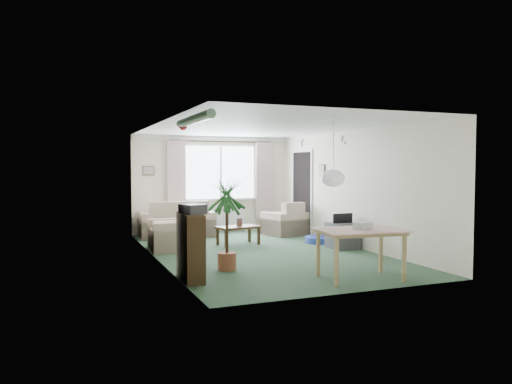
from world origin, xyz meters
name	(u,v)px	position (x,y,z in m)	size (l,w,h in m)	color
ground	(262,253)	(0.00, 0.00, 0.00)	(6.50, 6.50, 0.00)	#2A4630
window	(220,172)	(0.20, 3.23, 1.50)	(1.80, 0.03, 1.30)	white
curtain_rod	(221,142)	(0.20, 3.15, 2.27)	(2.60, 0.03, 0.03)	black
curtain_left	(176,182)	(-0.95, 3.13, 1.27)	(0.45, 0.08, 2.00)	beige
curtain_right	(264,181)	(1.35, 3.13, 1.27)	(0.45, 0.08, 2.00)	beige
radiator	(221,216)	(0.20, 3.19, 0.40)	(1.20, 0.10, 0.55)	white
doorway	(302,193)	(1.99, 2.20, 1.00)	(0.03, 0.95, 2.00)	black
pendant_lamp	(333,178)	(0.20, -2.30, 1.48)	(0.36, 0.36, 0.36)	white
tinsel_garland	(194,119)	(-1.92, -2.30, 2.28)	(1.60, 1.60, 0.12)	#196626
bauble_cluster_a	(302,140)	(1.30, 0.90, 2.22)	(0.20, 0.20, 0.20)	silver
bauble_cluster_b	(343,137)	(1.60, -0.30, 2.22)	(0.20, 0.20, 0.20)	silver
wall_picture_back	(148,171)	(-1.60, 3.23, 1.55)	(0.28, 0.03, 0.22)	brown
wall_picture_right	(322,171)	(1.98, 1.20, 1.55)	(0.03, 0.24, 0.30)	brown
sofa	(177,219)	(-1.03, 2.75, 0.43)	(1.70, 0.90, 0.85)	beige
armchair_corner	(285,218)	(1.48, 2.10, 0.40)	(0.89, 0.85, 0.80)	beige
armchair_left	(173,228)	(-1.50, 0.96, 0.43)	(0.95, 0.90, 0.85)	beige
coffee_table	(238,235)	(-0.10, 1.07, 0.20)	(0.88, 0.49, 0.40)	black
photo_frame	(239,222)	(-0.06, 1.08, 0.48)	(0.12, 0.02, 0.16)	#53322A
bookshelf	(190,247)	(-1.84, -1.74, 0.49)	(0.27, 0.80, 0.97)	black
hifi_box	(193,209)	(-1.82, -1.82, 1.04)	(0.28, 0.35, 0.14)	#313135
houseplant	(227,223)	(-1.12, -1.27, 0.75)	(0.64, 0.64, 1.50)	#22642A
dining_table	(360,255)	(0.49, -2.60, 0.36)	(1.15, 0.77, 0.72)	tan
gift_box	(363,226)	(0.52, -2.61, 0.78)	(0.25, 0.18, 0.12)	silver
tv_cube	(343,236)	(1.70, -0.15, 0.26)	(0.52, 0.57, 0.52)	#36353A
pet_bed	(320,240)	(1.65, 0.68, 0.07)	(0.65, 0.65, 0.13)	navy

